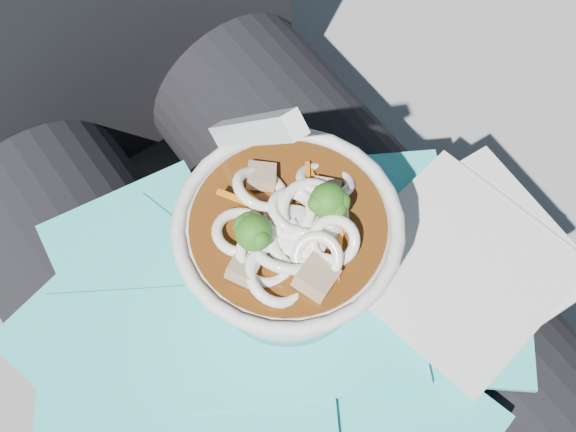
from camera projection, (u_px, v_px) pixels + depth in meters
stone_ledge at (213, 324)px, 0.95m from camera, size 1.05×0.62×0.45m
lap at (286, 333)px, 0.62m from camera, size 0.35×0.48×0.16m
person_body at (218, 233)px, 0.64m from camera, size 0.34×0.94×1.00m
plastic_bag at (260, 333)px, 0.53m from camera, size 0.40×0.33×0.02m
napkins at (466, 260)px, 0.54m from camera, size 0.16×0.15×0.01m
udon_bowl at (288, 245)px, 0.50m from camera, size 0.14×0.15×0.19m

